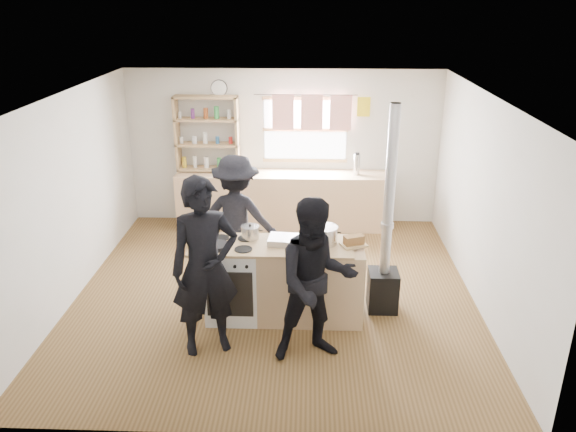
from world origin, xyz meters
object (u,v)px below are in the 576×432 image
at_px(bread_board, 354,241).
at_px(person_near_left, 205,268).
at_px(thermos, 357,164).
at_px(cooking_island, 284,281).
at_px(flue_heater, 385,260).
at_px(person_near_right, 316,281).
at_px(skillet_greens, 217,246).
at_px(stockpot_counter, 324,235).
at_px(roast_tray, 286,240).
at_px(person_far, 237,218).
at_px(stockpot_stove, 250,232).

height_order(bread_board, person_near_left, person_near_left).
height_order(thermos, cooking_island, thermos).
xyz_separation_m(flue_heater, person_near_right, (-0.82, -0.97, 0.23)).
xyz_separation_m(cooking_island, person_near_right, (0.36, -0.76, 0.41)).
height_order(skillet_greens, stockpot_counter, stockpot_counter).
xyz_separation_m(skillet_greens, person_near_right, (1.10, -0.64, -0.08)).
bearing_deg(roast_tray, flue_heater, 8.46).
height_order(cooking_island, person_near_left, person_near_left).
bearing_deg(bread_board, flue_heater, 27.61).
height_order(person_near_left, person_far, person_near_left).
distance_m(roast_tray, person_far, 1.19).
bearing_deg(stockpot_counter, cooking_island, -173.36).
bearing_deg(person_near_left, skillet_greens, 65.43).
distance_m(stockpot_counter, person_far, 1.48).
height_order(skillet_greens, stockpot_stove, stockpot_stove).
bearing_deg(thermos, person_far, -133.75).
bearing_deg(person_far, roast_tray, 133.42).
bearing_deg(thermos, person_near_right, -100.72).
bearing_deg(thermos, person_near_left, -117.68).
bearing_deg(stockpot_counter, person_far, 139.55).
relative_size(skillet_greens, stockpot_counter, 1.19).
xyz_separation_m(thermos, cooking_island, (-1.03, -2.77, -0.60)).
relative_size(thermos, person_near_right, 0.19).
xyz_separation_m(bread_board, person_near_right, (-0.43, -0.77, -0.10)).
xyz_separation_m(thermos, roast_tray, (-1.01, -2.73, -0.10)).
bearing_deg(flue_heater, skillet_greens, -170.18).
bearing_deg(person_far, flue_heater, 165.01).
bearing_deg(bread_board, stockpot_stove, 172.49).
distance_m(stockpot_stove, person_near_right, 1.20).
distance_m(flue_heater, person_far, 2.02).
height_order(skillet_greens, person_near_right, person_near_right).
xyz_separation_m(skillet_greens, bread_board, (1.53, 0.13, 0.02)).
xyz_separation_m(roast_tray, person_near_right, (0.34, -0.80, -0.09)).
bearing_deg(bread_board, person_near_left, -156.58).
distance_m(stockpot_stove, person_far, 0.90).
bearing_deg(roast_tray, cooking_island, -112.09).
xyz_separation_m(cooking_island, flue_heater, (1.18, 0.21, 0.18)).
xyz_separation_m(skillet_greens, person_near_left, (-0.04, -0.55, 0.01)).
height_order(flue_heater, person_near_left, flue_heater).
bearing_deg(flue_heater, stockpot_stove, -178.18).
xyz_separation_m(flue_heater, person_near_left, (-1.96, -0.88, 0.32)).
xyz_separation_m(flue_heater, person_far, (-1.84, 0.79, 0.19)).
distance_m(roast_tray, person_near_right, 0.87).
bearing_deg(cooking_island, bread_board, 0.41).
height_order(cooking_island, skillet_greens, skillet_greens).
distance_m(skillet_greens, bread_board, 1.53).
height_order(roast_tray, stockpot_stove, stockpot_stove).
relative_size(stockpot_counter, bread_board, 0.93).
relative_size(flue_heater, person_far, 1.48).
relative_size(cooking_island, person_far, 1.17).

